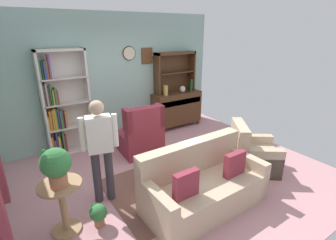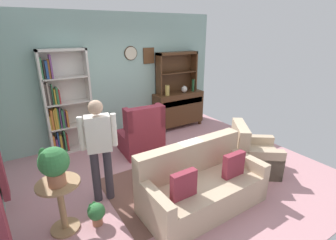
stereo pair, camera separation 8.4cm
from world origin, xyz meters
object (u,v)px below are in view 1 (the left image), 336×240
vase_round (183,89)px  wingback_chair (141,136)px  vase_tall (166,90)px  potted_plant_large (55,165)px  coffee_table (166,161)px  bookshelf (62,106)px  potted_plant_small (98,213)px  couch_floral (202,185)px  armchair_floral (252,155)px  bottle_wine (191,85)px  sideboard_hutch (175,67)px  plant_stand (63,202)px  book_stack (173,154)px  sideboard (177,108)px  person_reading (100,145)px

vase_round → wingback_chair: vase_round is taller
vase_tall → potted_plant_large: 3.67m
potted_plant_large → coffee_table: (1.73, 0.32, -0.63)m
bookshelf → potted_plant_small: size_ratio=6.65×
couch_floral → armchair_floral: (1.40, 0.25, -0.02)m
vase_tall → armchair_floral: bearing=-83.7°
vase_round → bookshelf: bearing=177.0°
bookshelf → bottle_wine: (3.14, -0.17, 0.09)m
sideboard_hutch → plant_stand: sideboard_hutch is taller
vase_tall → book_stack: bearing=-119.9°
potted_plant_small → potted_plant_large: bearing=165.7°
bookshelf → book_stack: size_ratio=11.86×
coffee_table → book_stack: bearing=-12.4°
bookshelf → couch_floral: size_ratio=1.16×
bottle_wine → wingback_chair: bottle_wine is taller
vase_round → coffee_table: 2.64m
potted_plant_large → bookshelf: bearing=76.2°
sideboard → potted_plant_small: sideboard is taller
potted_plant_small → person_reading: person_reading is taller
sideboard_hutch → vase_tall: 0.68m
sideboard → plant_stand: 4.00m
bookshelf → vase_tall: bookshelf is taller
coffee_table → bottle_wine: bearing=43.1°
bookshelf → couch_floral: bearing=-66.8°
coffee_table → book_stack: book_stack is taller
vase_tall → bottle_wine: size_ratio=0.77×
sideboard → vase_round: size_ratio=7.65×
sideboard_hutch → potted_plant_small: size_ratio=3.49×
potted_plant_small → person_reading: 0.90m
sideboard_hutch → couch_floral: bearing=-117.7°
armchair_floral → coffee_table: (-1.48, 0.59, 0.06)m
plant_stand → coffee_table: 1.74m
bottle_wine → potted_plant_large: bottle_wine is taller
plant_stand → wingback_chair: bearing=37.2°
plant_stand → bookshelf: bearing=76.3°
wingback_chair → person_reading: (-1.18, -1.04, 0.52)m
couch_floral → bookshelf: bearing=113.2°
plant_stand → potted_plant_small: (0.38, -0.14, -0.24)m
vase_round → couch_floral: (-1.65, -2.72, -0.69)m
vase_tall → potted_plant_large: size_ratio=0.51×
bottle_wine → book_stack: 2.73m
sideboard_hutch → potted_plant_small: (-2.94, -2.48, -1.37)m
coffee_table → sideboard: bearing=50.7°
sideboard → vase_tall: vase_tall is taller
couch_floral → plant_stand: bearing=162.9°
couch_floral → coffee_table: couch_floral is taller
sideboard → book_stack: (-1.48, -1.98, -0.05)m
sideboard → bookshelf: bearing=178.2°
wingback_chair → book_stack: wingback_chair is taller
couch_floral → coffee_table: (-0.08, 0.84, 0.04)m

